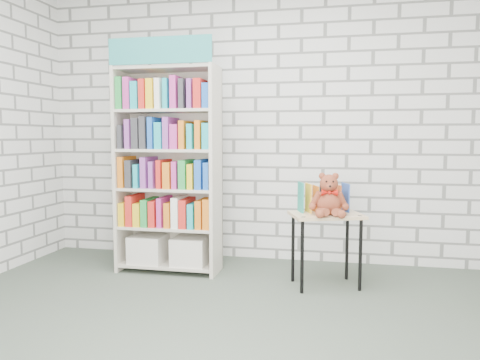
# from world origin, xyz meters

# --- Properties ---
(ground) EXTENTS (4.50, 4.50, 0.00)m
(ground) POSITION_xyz_m (0.00, 0.00, 0.00)
(ground) COLOR #414C40
(ground) RESTS_ON ground
(room_shell) EXTENTS (4.52, 4.02, 2.81)m
(room_shell) POSITION_xyz_m (0.00, 0.00, 1.78)
(room_shell) COLOR silver
(room_shell) RESTS_ON ground
(bookshelf) EXTENTS (0.97, 0.38, 2.17)m
(bookshelf) POSITION_xyz_m (-0.72, 1.36, 0.99)
(bookshelf) COLOR beige
(bookshelf) RESTS_ON ground
(display_table) EXTENTS (0.69, 0.58, 0.63)m
(display_table) POSITION_xyz_m (0.76, 1.19, 0.54)
(display_table) COLOR #D8B382
(display_table) RESTS_ON ground
(table_books) EXTENTS (0.45, 0.31, 0.24)m
(table_books) POSITION_xyz_m (0.73, 1.28, 0.75)
(table_books) COLOR teal
(table_books) RESTS_ON display_table
(teddy_bear) EXTENTS (0.33, 0.31, 0.36)m
(teddy_bear) POSITION_xyz_m (0.78, 1.10, 0.77)
(teddy_bear) COLOR brown
(teddy_bear) RESTS_ON display_table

